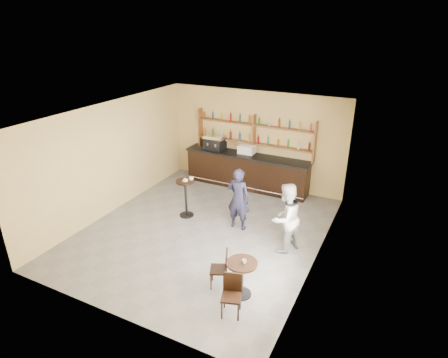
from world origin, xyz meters
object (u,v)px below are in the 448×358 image
at_px(patron_second, 285,218).
at_px(man_main, 238,199).
at_px(pastry_case, 247,150).
at_px(pedestal_table, 186,198).
at_px(cafe_table, 242,279).
at_px(espresso_machine, 215,143).
at_px(chair_west, 219,269).
at_px(chair_south, 231,296).
at_px(bar_counter, 247,171).

bearing_deg(patron_second, man_main, -82.66).
height_order(pastry_case, pedestal_table, pastry_case).
xyz_separation_m(pedestal_table, cafe_table, (2.81, -2.38, -0.15)).
xyz_separation_m(espresso_machine, cafe_table, (3.26, -5.02, -1.00)).
xyz_separation_m(espresso_machine, pastry_case, (1.19, 0.00, -0.08)).
relative_size(man_main, patron_second, 0.98).
bearing_deg(pastry_case, chair_west, -65.28).
xyz_separation_m(espresso_machine, pedestal_table, (0.45, -2.64, -0.85)).
bearing_deg(chair_south, espresso_machine, 103.25).
bearing_deg(pastry_case, patron_second, -44.98).
bearing_deg(man_main, espresso_machine, -51.44).
height_order(man_main, patron_second, patron_second).
bearing_deg(bar_counter, pastry_case, 180.00).
bearing_deg(cafe_table, man_main, 116.11).
bearing_deg(cafe_table, pastry_case, 112.47).
bearing_deg(espresso_machine, man_main, -44.40).
height_order(cafe_table, patron_second, patron_second).
bearing_deg(pastry_case, pedestal_table, -97.89).
bearing_deg(bar_counter, chair_south, -69.35).
bearing_deg(bar_counter, pedestal_table, -105.72).
relative_size(man_main, chair_south, 2.04).
distance_m(pedestal_table, chair_west, 3.25).
distance_m(pedestal_table, chair_south, 4.13).
distance_m(bar_counter, cafe_table, 5.43).
height_order(pastry_case, patron_second, patron_second).
xyz_separation_m(bar_counter, cafe_table, (2.07, -5.02, -0.18)).
height_order(bar_counter, espresso_machine, espresso_machine).
height_order(man_main, chair_south, man_main).
xyz_separation_m(man_main, patron_second, (1.45, -0.47, 0.02)).
distance_m(bar_counter, chair_south, 6.01).
bearing_deg(chair_south, cafe_table, 77.49).
bearing_deg(patron_second, pedestal_table, -72.23).
distance_m(cafe_table, chair_south, 0.60).
xyz_separation_m(pedestal_table, chair_south, (2.86, -2.98, -0.13)).
distance_m(espresso_machine, cafe_table, 6.07).
relative_size(bar_counter, pedestal_table, 3.86).
relative_size(bar_counter, man_main, 2.46).
xyz_separation_m(pastry_case, man_main, (0.88, -2.58, -0.45)).
bearing_deg(pastry_case, chair_south, -61.63).
height_order(bar_counter, man_main, man_main).
bearing_deg(chair_south, chair_west, 115.44).
xyz_separation_m(chair_south, patron_second, (0.20, 2.57, 0.46)).
bearing_deg(espresso_machine, pedestal_table, -73.36).
bearing_deg(man_main, pedestal_table, 2.03).
bearing_deg(espresso_machine, cafe_table, -50.10).
bearing_deg(pedestal_table, bar_counter, 74.28).
bearing_deg(chair_west, bar_counter, 173.76).
xyz_separation_m(chair_west, chair_south, (0.60, -0.65, 0.00)).
bearing_deg(cafe_table, chair_south, -85.24).
bearing_deg(patron_second, pastry_case, -117.21).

